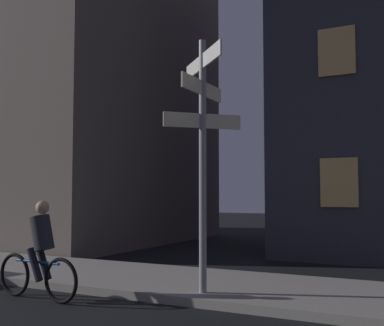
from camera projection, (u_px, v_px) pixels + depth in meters
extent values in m
cube|color=gray|center=(227.00, 287.00, 8.53)|extent=(40.00, 2.81, 0.14)
cylinder|color=gray|center=(203.00, 164.00, 7.83)|extent=(0.12, 0.12, 4.12)
cube|color=white|center=(203.00, 61.00, 7.94)|extent=(1.21, 1.21, 0.24)
cube|color=beige|center=(203.00, 88.00, 7.91)|extent=(0.03, 1.45, 0.24)
cube|color=beige|center=(203.00, 121.00, 7.88)|extent=(0.97, 0.97, 0.24)
torus|color=black|center=(15.00, 274.00, 8.12)|extent=(0.72, 0.12, 0.72)
torus|color=black|center=(61.00, 281.00, 7.55)|extent=(0.72, 0.12, 0.72)
cylinder|color=#1959A5|center=(37.00, 262.00, 7.85)|extent=(1.00, 0.12, 0.04)
cylinder|color=#26262D|center=(42.00, 233.00, 7.83)|extent=(0.47, 0.35, 0.61)
sphere|color=tan|center=(43.00, 207.00, 7.85)|extent=(0.22, 0.22, 0.22)
cylinder|color=black|center=(35.00, 265.00, 7.75)|extent=(0.35, 0.15, 0.55)
cylinder|color=black|center=(44.00, 263.00, 7.90)|extent=(0.35, 0.15, 0.55)
cube|color=#6B6056|center=(25.00, 83.00, 19.49)|extent=(13.13, 9.19, 12.44)
cube|color=#F2C672|center=(339.00, 182.00, 11.72)|extent=(0.90, 0.06, 1.20)
cube|color=#F2C672|center=(336.00, 51.00, 11.92)|extent=(0.90, 0.06, 1.20)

